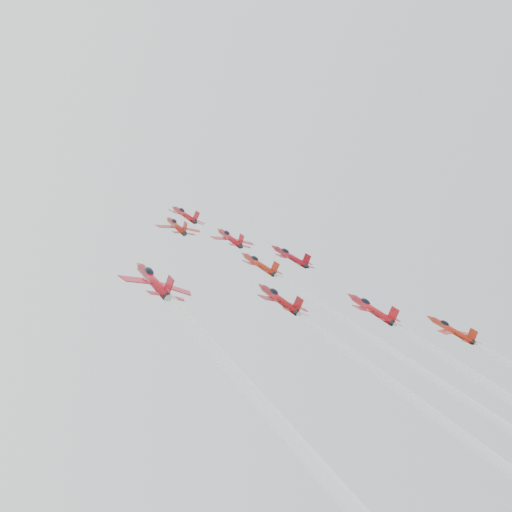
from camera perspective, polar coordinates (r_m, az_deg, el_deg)
jet_lead at (r=149.05m, az=-5.74°, el=3.34°), size 9.02×11.34×7.90m
jet_row2_left at (r=134.11m, az=-6.40°, el=2.42°), size 8.81×11.08×7.71m
jet_row2_center at (r=139.38m, az=-2.11°, el=1.48°), size 9.27×11.66×8.12m
jet_row2_right at (r=141.37m, az=2.75°, el=-0.01°), size 9.38×11.79×8.21m
jet_center at (r=93.20m, az=12.94°, el=-9.40°), size 8.70×79.46×53.14m
jet_rear_left at (r=75.94m, az=19.23°, el=-15.72°), size 8.99×82.11×54.91m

